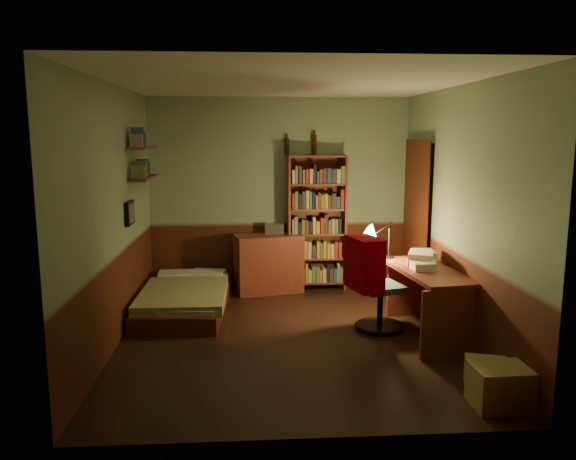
{
  "coord_description": "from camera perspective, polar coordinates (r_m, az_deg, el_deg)",
  "views": [
    {
      "loc": [
        -0.4,
        -5.61,
        2.09
      ],
      "look_at": [
        0.0,
        0.25,
        1.1
      ],
      "focal_mm": 35.0,
      "sensor_mm": 36.0,
      "label": 1
    }
  ],
  "objects": [
    {
      "name": "cardboard_box_a",
      "position": [
        4.83,
        20.74,
        -14.65
      ],
      "size": [
        0.44,
        0.35,
        0.32
      ],
      "primitive_type": "cube",
      "rotation": [
        0.0,
        0.0,
        0.02
      ],
      "color": "olive",
      "rests_on": "ground"
    },
    {
      "name": "bed",
      "position": [
        6.87,
        -10.42,
        -6.04
      ],
      "size": [
        1.03,
        1.8,
        0.52
      ],
      "primitive_type": "cube",
      "rotation": [
        0.0,
        0.0,
        -0.06
      ],
      "color": "#6B844E",
      "rests_on": "ground"
    },
    {
      "name": "cardboard_box_b",
      "position": [
        5.11,
        19.56,
        -13.66
      ],
      "size": [
        0.41,
        0.37,
        0.24
      ],
      "primitive_type": "cube",
      "rotation": [
        0.0,
        0.0,
        -0.29
      ],
      "color": "olive",
      "rests_on": "ground"
    },
    {
      "name": "framed_picture",
      "position": [
        6.4,
        -15.78,
        1.67
      ],
      "size": [
        0.04,
        0.32,
        0.26
      ],
      "primitive_type": "cube",
      "color": "black",
      "rests_on": "wall_left"
    },
    {
      "name": "paper_stack",
      "position": [
        6.23,
        13.34,
        -2.81
      ],
      "size": [
        0.36,
        0.41,
        0.14
      ],
      "primitive_type": "cube",
      "rotation": [
        0.0,
        0.0,
        -0.36
      ],
      "color": "silver",
      "rests_on": "desk"
    },
    {
      "name": "wall_front",
      "position": [
        3.7,
        2.37,
        -2.78
      ],
      "size": [
        3.5,
        0.02,
        2.6
      ],
      "primitive_type": "cube",
      "color": "gray",
      "rests_on": "ground"
    },
    {
      "name": "wall_shelf_upper",
      "position": [
        6.82,
        -14.53,
        8.1
      ],
      "size": [
        0.2,
        0.9,
        0.03
      ],
      "primitive_type": "cube",
      "color": "maroon",
      "rests_on": "wall_left"
    },
    {
      "name": "desk",
      "position": [
        6.13,
        13.83,
        -7.12
      ],
      "size": [
        0.72,
        1.39,
        0.71
      ],
      "primitive_type": "cube",
      "rotation": [
        0.0,
        0.0,
        0.13
      ],
      "color": "maroon",
      "rests_on": "ground"
    },
    {
      "name": "doorway",
      "position": [
        7.3,
        13.02,
        0.75
      ],
      "size": [
        0.06,
        0.9,
        2.0
      ],
      "primitive_type": "cube",
      "color": "black",
      "rests_on": "ground"
    },
    {
      "name": "door_trim",
      "position": [
        7.29,
        12.75,
        0.75
      ],
      "size": [
        0.02,
        0.98,
        2.08
      ],
      "primitive_type": "cube",
      "color": "#421A0B",
      "rests_on": "ground"
    },
    {
      "name": "ceiling",
      "position": [
        5.64,
        0.18,
        14.86
      ],
      "size": [
        3.5,
        4.0,
        0.02
      ],
      "primitive_type": "cube",
      "color": "silver",
      "rests_on": "wall_back"
    },
    {
      "name": "bookshelf",
      "position": [
        7.6,
        2.88,
        0.69
      ],
      "size": [
        0.8,
        0.31,
        1.83
      ],
      "primitive_type": "cube",
      "rotation": [
        0.0,
        0.0,
        0.08
      ],
      "color": "maroon",
      "rests_on": "ground"
    },
    {
      "name": "floor",
      "position": [
        6.0,
        0.16,
        -10.91
      ],
      "size": [
        3.5,
        4.0,
        0.02
      ],
      "primitive_type": "cube",
      "color": "black",
      "rests_on": "ground"
    },
    {
      "name": "dresser",
      "position": [
        7.57,
        -2.0,
        -3.4
      ],
      "size": [
        0.95,
        0.62,
        0.78
      ],
      "primitive_type": "cube",
      "rotation": [
        0.0,
        0.0,
        0.22
      ],
      "color": "maroon",
      "rests_on": "ground"
    },
    {
      "name": "desk_lamp",
      "position": [
        6.44,
        10.24,
        -0.47
      ],
      "size": [
        0.18,
        0.18,
        0.54
      ],
      "primitive_type": "cone",
      "rotation": [
        0.0,
        0.0,
        0.13
      ],
      "color": "black",
      "rests_on": "desk"
    },
    {
      "name": "office_chair",
      "position": [
        6.17,
        9.39,
        -5.81
      ],
      "size": [
        0.56,
        0.52,
        0.93
      ],
      "primitive_type": "cube",
      "rotation": [
        0.0,
        0.0,
        0.26
      ],
      "color": "#345A42",
      "rests_on": "ground"
    },
    {
      "name": "bottle_left",
      "position": [
        7.58,
        -0.13,
        8.48
      ],
      "size": [
        0.07,
        0.07,
        0.22
      ],
      "primitive_type": "cylinder",
      "rotation": [
        0.0,
        0.0,
        0.24
      ],
      "color": "black",
      "rests_on": "bookshelf"
    },
    {
      "name": "wall_back",
      "position": [
        7.67,
        -0.89,
        3.67
      ],
      "size": [
        3.5,
        0.02,
        2.6
      ],
      "primitive_type": "cube",
      "color": "gray",
      "rests_on": "ground"
    },
    {
      "name": "red_jacket",
      "position": [
        5.79,
        7.74,
        0.78
      ],
      "size": [
        0.42,
        0.54,
        0.56
      ],
      "primitive_type": "cube",
      "rotation": [
        0.0,
        0.0,
        -0.38
      ],
      "color": "#91000A",
      "rests_on": "office_chair"
    },
    {
      "name": "wall_shelf_lower",
      "position": [
        6.84,
        -14.4,
        5.17
      ],
      "size": [
        0.2,
        0.9,
        0.03
      ],
      "primitive_type": "cube",
      "color": "maroon",
      "rests_on": "wall_left"
    },
    {
      "name": "bottle_right",
      "position": [
        7.61,
        2.67,
        8.62
      ],
      "size": [
        0.09,
        0.09,
        0.26
      ],
      "primitive_type": "cylinder",
      "rotation": [
        0.0,
        0.0,
        0.39
      ],
      "color": "black",
      "rests_on": "bookshelf"
    },
    {
      "name": "mini_stereo",
      "position": [
        7.61,
        -1.34,
        0.18
      ],
      "size": [
        0.27,
        0.22,
        0.14
      ],
      "primitive_type": "cube",
      "rotation": [
        0.0,
        0.0,
        -0.11
      ],
      "color": "#B2B2B7",
      "rests_on": "dresser"
    },
    {
      "name": "wall_left",
      "position": [
        5.82,
        -17.38,
        1.34
      ],
      "size": [
        0.02,
        4.0,
        2.6
      ],
      "primitive_type": "cube",
      "color": "gray",
      "rests_on": "ground"
    },
    {
      "name": "wall_right",
      "position": [
        6.06,
        17.02,
        1.66
      ],
      "size": [
        0.02,
        4.0,
        2.6
      ],
      "primitive_type": "cube",
      "color": "gray",
      "rests_on": "ground"
    }
  ]
}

